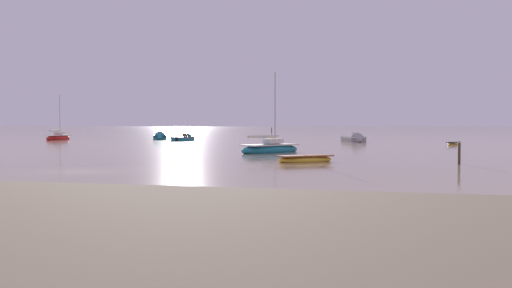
{
  "coord_description": "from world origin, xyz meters",
  "views": [
    {
      "loc": [
        19.33,
        -32.1,
        2.88
      ],
      "look_at": [
        -0.57,
        41.75,
        0.2
      ],
      "focal_mm": 43.04,
      "sensor_mm": 36.0,
      "label": 1
    }
  ],
  "objects_px": {
    "motorboat_moored_1": "(160,138)",
    "rowboat_moored_1": "(305,159)",
    "sailboat_moored_2": "(270,149)",
    "channel_buoy": "(272,138)",
    "sailboat_moored_1": "(58,138)",
    "motorboat_moored_2": "(185,139)",
    "mooring_post_near": "(459,153)",
    "rowboat_moored_0": "(453,144)",
    "motorboat_moored_0": "(355,140)"
  },
  "relations": [
    {
      "from": "motorboat_moored_1",
      "to": "rowboat_moored_1",
      "type": "height_order",
      "value": "motorboat_moored_1"
    },
    {
      "from": "sailboat_moored_2",
      "to": "channel_buoy",
      "type": "height_order",
      "value": "sailboat_moored_2"
    },
    {
      "from": "sailboat_moored_1",
      "to": "rowboat_moored_1",
      "type": "bearing_deg",
      "value": -138.0
    },
    {
      "from": "motorboat_moored_2",
      "to": "sailboat_moored_2",
      "type": "relative_size",
      "value": 0.69
    },
    {
      "from": "sailboat_moored_1",
      "to": "mooring_post_near",
      "type": "height_order",
      "value": "sailboat_moored_1"
    },
    {
      "from": "rowboat_moored_0",
      "to": "motorboat_moored_0",
      "type": "bearing_deg",
      "value": -107.36
    },
    {
      "from": "sailboat_moored_1",
      "to": "sailboat_moored_2",
      "type": "distance_m",
      "value": 56.42
    },
    {
      "from": "motorboat_moored_2",
      "to": "sailboat_moored_1",
      "type": "bearing_deg",
      "value": 91.78
    },
    {
      "from": "motorboat_moored_0",
      "to": "channel_buoy",
      "type": "relative_size",
      "value": 2.99
    },
    {
      "from": "rowboat_moored_1",
      "to": "rowboat_moored_0",
      "type": "bearing_deg",
      "value": -147.51
    },
    {
      "from": "motorboat_moored_1",
      "to": "sailboat_moored_2",
      "type": "height_order",
      "value": "sailboat_moored_2"
    },
    {
      "from": "motorboat_moored_0",
      "to": "motorboat_moored_1",
      "type": "distance_m",
      "value": 33.75
    },
    {
      "from": "rowboat_moored_0",
      "to": "sailboat_moored_2",
      "type": "height_order",
      "value": "sailboat_moored_2"
    },
    {
      "from": "motorboat_moored_0",
      "to": "sailboat_moored_1",
      "type": "xyz_separation_m",
      "value": [
        -49.56,
        -0.96,
        0.04
      ]
    },
    {
      "from": "motorboat_moored_2",
      "to": "channel_buoy",
      "type": "height_order",
      "value": "channel_buoy"
    },
    {
      "from": "motorboat_moored_0",
      "to": "channel_buoy",
      "type": "xyz_separation_m",
      "value": [
        -12.63,
        -0.7,
        0.15
      ]
    },
    {
      "from": "motorboat_moored_2",
      "to": "rowboat_moored_0",
      "type": "bearing_deg",
      "value": -98.29
    },
    {
      "from": "motorboat_moored_1",
      "to": "rowboat_moored_1",
      "type": "bearing_deg",
      "value": 10.41
    },
    {
      "from": "rowboat_moored_1",
      "to": "sailboat_moored_2",
      "type": "distance_m",
      "value": 14.09
    },
    {
      "from": "channel_buoy",
      "to": "mooring_post_near",
      "type": "height_order",
      "value": "channel_buoy"
    },
    {
      "from": "motorboat_moored_1",
      "to": "sailboat_moored_2",
      "type": "distance_m",
      "value": 48.86
    },
    {
      "from": "rowboat_moored_0",
      "to": "rowboat_moored_1",
      "type": "height_order",
      "value": "rowboat_moored_1"
    },
    {
      "from": "motorboat_moored_1",
      "to": "rowboat_moored_0",
      "type": "xyz_separation_m",
      "value": [
        46.89,
        -13.0,
        -0.15
      ]
    },
    {
      "from": "motorboat_moored_0",
      "to": "motorboat_moored_1",
      "type": "height_order",
      "value": "motorboat_moored_0"
    },
    {
      "from": "sailboat_moored_1",
      "to": "channel_buoy",
      "type": "bearing_deg",
      "value": -95.0
    },
    {
      "from": "motorboat_moored_2",
      "to": "rowboat_moored_1",
      "type": "distance_m",
      "value": 54.35
    },
    {
      "from": "motorboat_moored_1",
      "to": "rowboat_moored_1",
      "type": "xyz_separation_m",
      "value": [
        34.75,
        -52.19,
        -0.1
      ]
    },
    {
      "from": "rowboat_moored_0",
      "to": "channel_buoy",
      "type": "height_order",
      "value": "channel_buoy"
    },
    {
      "from": "rowboat_moored_0",
      "to": "sailboat_moored_2",
      "type": "relative_size",
      "value": 0.42
    },
    {
      "from": "motorboat_moored_0",
      "to": "channel_buoy",
      "type": "bearing_deg",
      "value": -109.73
    },
    {
      "from": "rowboat_moored_1",
      "to": "sailboat_moored_2",
      "type": "bearing_deg",
      "value": -106.09
    },
    {
      "from": "sailboat_moored_2",
      "to": "motorboat_moored_2",
      "type": "bearing_deg",
      "value": 64.52
    },
    {
      "from": "motorboat_moored_0",
      "to": "rowboat_moored_1",
      "type": "xyz_separation_m",
      "value": [
        1.3,
        -47.73,
        -0.12
      ]
    },
    {
      "from": "sailboat_moored_1",
      "to": "motorboat_moored_2",
      "type": "relative_size",
      "value": 1.41
    },
    {
      "from": "sailboat_moored_1",
      "to": "mooring_post_near",
      "type": "relative_size",
      "value": 4.46
    },
    {
      "from": "mooring_post_near",
      "to": "sailboat_moored_2",
      "type": "bearing_deg",
      "value": 142.09
    },
    {
      "from": "rowboat_moored_0",
      "to": "mooring_post_near",
      "type": "distance_m",
      "value": 39.21
    },
    {
      "from": "channel_buoy",
      "to": "motorboat_moored_1",
      "type": "bearing_deg",
      "value": 166.06
    },
    {
      "from": "sailboat_moored_2",
      "to": "mooring_post_near",
      "type": "height_order",
      "value": "sailboat_moored_2"
    },
    {
      "from": "motorboat_moored_1",
      "to": "mooring_post_near",
      "type": "xyz_separation_m",
      "value": [
        45.46,
        -52.18,
        0.47
      ]
    },
    {
      "from": "motorboat_moored_1",
      "to": "channel_buoy",
      "type": "height_order",
      "value": "channel_buoy"
    },
    {
      "from": "sailboat_moored_1",
      "to": "rowboat_moored_1",
      "type": "relative_size",
      "value": 1.83
    },
    {
      "from": "rowboat_moored_1",
      "to": "motorboat_moored_1",
      "type": "bearing_deg",
      "value": -96.64
    },
    {
      "from": "motorboat_moored_2",
      "to": "sailboat_moored_2",
      "type": "bearing_deg",
      "value": -144.52
    },
    {
      "from": "rowboat_moored_1",
      "to": "channel_buoy",
      "type": "relative_size",
      "value": 1.88
    },
    {
      "from": "motorboat_moored_1",
      "to": "motorboat_moored_2",
      "type": "bearing_deg",
      "value": 27.37
    },
    {
      "from": "sailboat_moored_1",
      "to": "rowboat_moored_0",
      "type": "relative_size",
      "value": 2.33
    },
    {
      "from": "rowboat_moored_0",
      "to": "rowboat_moored_1",
      "type": "distance_m",
      "value": 41.03
    },
    {
      "from": "motorboat_moored_1",
      "to": "channel_buoy",
      "type": "xyz_separation_m",
      "value": [
        20.82,
        -5.17,
        0.17
      ]
    },
    {
      "from": "rowboat_moored_1",
      "to": "channel_buoy",
      "type": "height_order",
      "value": "channel_buoy"
    }
  ]
}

